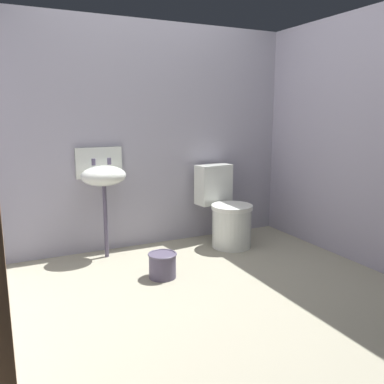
# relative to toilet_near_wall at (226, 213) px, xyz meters

# --- Properties ---
(ground_plane) EXTENTS (3.30, 2.96, 0.08)m
(ground_plane) POSITION_rel_toilet_near_wall_xyz_m (-0.67, -0.93, -0.36)
(ground_plane) COLOR gray
(wall_back) EXTENTS (3.30, 0.10, 2.14)m
(wall_back) POSITION_rel_toilet_near_wall_xyz_m (-0.67, 0.40, 0.75)
(wall_back) COLOR #9B97A7
(wall_back) RESTS_ON ground
(wall_right) EXTENTS (0.10, 2.76, 2.14)m
(wall_right) POSITION_rel_toilet_near_wall_xyz_m (0.84, -0.83, 0.75)
(wall_right) COLOR #9A95A7
(wall_right) RESTS_ON ground
(toilet_near_wall) EXTENTS (0.46, 0.64, 0.78)m
(toilet_near_wall) POSITION_rel_toilet_near_wall_xyz_m (0.00, 0.00, 0.00)
(toilet_near_wall) COLOR silver
(toilet_near_wall) RESTS_ON ground
(sink) EXTENTS (0.42, 0.35, 0.99)m
(sink) POSITION_rel_toilet_near_wall_xyz_m (-1.16, 0.19, 0.43)
(sink) COLOR #4C4459
(sink) RESTS_ON ground
(bucket) EXTENTS (0.23, 0.23, 0.20)m
(bucket) POSITION_rel_toilet_near_wall_xyz_m (-0.87, -0.50, -0.22)
(bucket) COLOR #4C4459
(bucket) RESTS_ON ground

